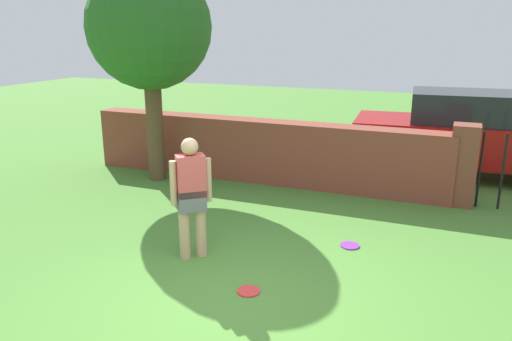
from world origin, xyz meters
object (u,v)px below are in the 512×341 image
object	(u,v)px
frisbee_purple	(350,245)
frisbee_red	(249,291)
car	(461,134)
person	(191,193)
tree	(149,29)

from	to	relation	value
frisbee_purple	frisbee_red	size ratio (longest dim) A/B	1.00
car	person	bearing A→B (deg)	-124.80
frisbee_purple	person	bearing A→B (deg)	-149.00
person	frisbee_purple	distance (m)	2.35
tree	frisbee_red	size ratio (longest dim) A/B	15.28
frisbee_red	tree	bearing A→B (deg)	135.23
car	frisbee_red	distance (m)	6.48
person	frisbee_purple	size ratio (longest dim) A/B	6.00
car	frisbee_red	bearing A→B (deg)	-114.03
person	frisbee_purple	bearing A→B (deg)	-9.52
person	frisbee_purple	xyz separation A→B (m)	(1.86, 1.12, -0.89)
person	frisbee_red	distance (m)	1.49
car	frisbee_purple	world-z (taller)	car
person	frisbee_red	world-z (taller)	person
person	frisbee_red	xyz separation A→B (m)	(1.05, -0.58, -0.89)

